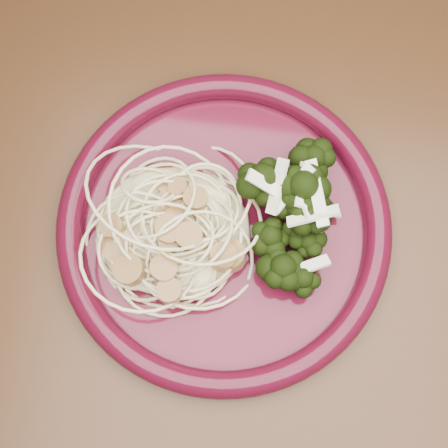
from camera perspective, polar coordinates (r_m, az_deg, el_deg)
dining_table at (r=0.70m, az=-0.83°, el=-7.17°), size 1.20×0.80×0.75m
dinner_plate at (r=0.61m, az=-0.00°, el=-0.21°), size 0.39×0.39×0.03m
spaghetti_pile at (r=0.60m, az=-4.77°, el=-0.30°), size 0.18×0.16×0.03m
scallop_cluster at (r=0.56m, az=-5.10°, el=0.82°), size 0.16×0.16×0.05m
broccoli_pile at (r=0.59m, az=5.88°, el=0.87°), size 0.12×0.17×0.05m
onion_garnish at (r=0.56m, az=6.21°, el=1.84°), size 0.08×0.11×0.06m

